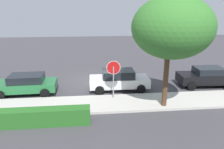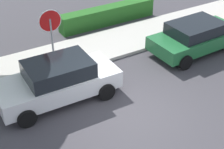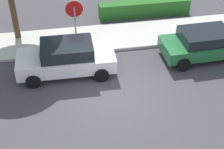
{
  "view_description": "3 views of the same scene",
  "coord_description": "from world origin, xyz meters",
  "px_view_note": "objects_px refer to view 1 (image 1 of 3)",
  "views": [
    {
      "loc": [
        0.38,
        17.26,
        5.85
      ],
      "look_at": [
        -1.27,
        1.59,
        1.03
      ],
      "focal_mm": 35.0,
      "sensor_mm": 36.0,
      "label": 1
    },
    {
      "loc": [
        -5.23,
        -7.46,
        7.55
      ],
      "look_at": [
        -0.14,
        1.04,
        1.09
      ],
      "focal_mm": 55.0,
      "sensor_mm": 36.0,
      "label": 2
    },
    {
      "loc": [
        -1.9,
        -10.6,
        9.45
      ],
      "look_at": [
        0.05,
        0.47,
        0.84
      ],
      "focal_mm": 55.0,
      "sensor_mm": 36.0,
      "label": 3
    }
  ],
  "objects_px": {
    "stop_sign": "(113,73)",
    "parked_car_black": "(206,76)",
    "parked_car_green": "(26,84)",
    "parked_car_white": "(119,80)",
    "street_tree_near_corner": "(172,28)"
  },
  "relations": [
    {
      "from": "parked_car_green",
      "to": "street_tree_near_corner",
      "type": "height_order",
      "value": "street_tree_near_corner"
    },
    {
      "from": "parked_car_white",
      "to": "parked_car_black",
      "type": "distance_m",
      "value": 6.85
    },
    {
      "from": "parked_car_black",
      "to": "street_tree_near_corner",
      "type": "distance_m",
      "value": 7.01
    },
    {
      "from": "stop_sign",
      "to": "street_tree_near_corner",
      "type": "height_order",
      "value": "street_tree_near_corner"
    },
    {
      "from": "parked_car_white",
      "to": "parked_car_green",
      "type": "relative_size",
      "value": 1.02
    },
    {
      "from": "parked_car_black",
      "to": "street_tree_near_corner",
      "type": "relative_size",
      "value": 0.65
    },
    {
      "from": "parked_car_green",
      "to": "parked_car_black",
      "type": "height_order",
      "value": "parked_car_black"
    },
    {
      "from": "street_tree_near_corner",
      "to": "parked_car_green",
      "type": "bearing_deg",
      "value": -20.5
    },
    {
      "from": "parked_car_white",
      "to": "parked_car_black",
      "type": "relative_size",
      "value": 1.02
    },
    {
      "from": "parked_car_green",
      "to": "street_tree_near_corner",
      "type": "distance_m",
      "value": 10.47
    },
    {
      "from": "parked_car_green",
      "to": "parked_car_white",
      "type": "bearing_deg",
      "value": -178.8
    },
    {
      "from": "stop_sign",
      "to": "parked_car_green",
      "type": "bearing_deg",
      "value": -15.74
    },
    {
      "from": "parked_car_white",
      "to": "street_tree_near_corner",
      "type": "height_order",
      "value": "street_tree_near_corner"
    },
    {
      "from": "stop_sign",
      "to": "parked_car_black",
      "type": "xyz_separation_m",
      "value": [
        -7.45,
        -1.93,
        -1.08
      ]
    },
    {
      "from": "parked_car_green",
      "to": "parked_car_black",
      "type": "distance_m",
      "value": 13.47
    }
  ]
}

